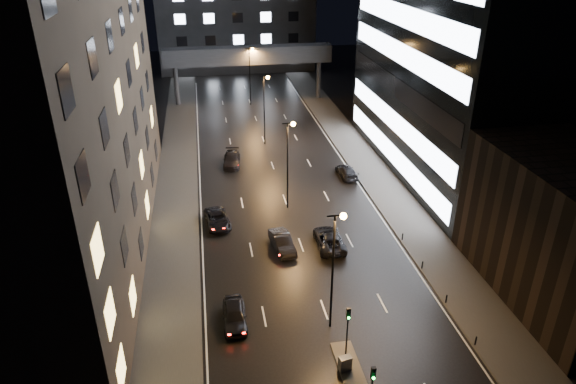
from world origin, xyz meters
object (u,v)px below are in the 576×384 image
car_away_b (282,242)px  car_toward_b (347,171)px  car_away_a (234,315)px  car_away_c (217,219)px  car_away_d (232,159)px  car_toward_a (329,239)px  utility_cabinet (345,363)px

car_away_b → car_toward_b: 18.77m
car_away_a → car_away_c: 15.75m
car_away_a → car_away_d: bearing=86.9°
car_away_d → car_toward_b: 15.45m
car_toward_a → car_toward_b: 16.71m
car_away_a → car_away_b: bearing=62.1°
car_toward_b → utility_cabinet: size_ratio=4.28×
car_away_c → utility_cabinet: car_away_c is taller
car_away_a → utility_cabinet: 9.67m
car_away_c → car_away_d: bearing=72.9°
car_away_a → car_away_c: bearing=92.8°
car_toward_b → car_away_d: bearing=-25.8°
car_toward_a → car_away_b: bearing=-1.0°
car_away_b → car_away_a: bearing=-126.2°
car_away_b → utility_cabinet: bearing=-91.1°
car_away_a → car_away_d: (2.05, 31.54, -0.00)m
car_away_a → car_away_b: size_ratio=0.96×
car_away_a → car_toward_b: bearing=58.0°
car_toward_b → utility_cabinet: bearing=72.2°
car_away_b → car_toward_a: (4.69, -0.20, -0.02)m
car_toward_a → utility_cabinet: size_ratio=4.91×
car_away_b → car_away_c: bearing=128.6°
car_toward_b → car_toward_a: bearing=66.6°
car_away_c → utility_cabinet: (7.89, -22.09, 0.01)m
car_away_c → car_away_d: size_ratio=0.95×
car_away_c → car_toward_b: 19.35m
car_away_a → utility_cabinet: car_away_a is taller
car_toward_a → utility_cabinet: car_toward_a is taller
car_away_b → utility_cabinet: 16.42m
car_away_c → utility_cabinet: size_ratio=4.50×
car_away_a → car_away_d: size_ratio=0.85×
car_toward_a → utility_cabinet: bearing=81.5°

